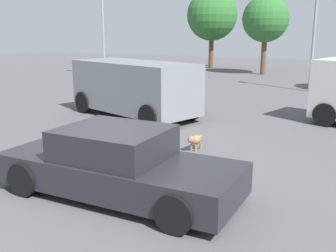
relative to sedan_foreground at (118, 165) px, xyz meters
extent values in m
plane|color=#515154|center=(-0.25, 0.27, -0.59)|extent=(80.00, 80.00, 0.00)
cube|color=#232328|center=(0.03, 0.00, -0.14)|extent=(4.53, 1.80, 0.57)
cube|color=#232328|center=(-0.07, 0.00, 0.42)|extent=(1.91, 1.64, 0.55)
cube|color=slate|center=(0.83, -0.01, 0.42)|extent=(0.07, 1.50, 0.46)
cube|color=slate|center=(-0.97, 0.01, 0.42)|extent=(0.07, 1.50, 0.46)
cylinder|color=black|center=(1.59, 0.82, -0.27)|extent=(0.64, 0.23, 0.64)
cylinder|color=black|center=(1.58, -0.85, -0.27)|extent=(0.64, 0.23, 0.64)
cylinder|color=black|center=(-1.53, 0.85, -0.27)|extent=(0.64, 0.23, 0.64)
cylinder|color=black|center=(-1.54, -0.82, -0.27)|extent=(0.64, 0.23, 0.64)
ellipsoid|color=olive|center=(0.17, 3.32, -0.31)|extent=(0.28, 0.43, 0.23)
sphere|color=olive|center=(0.14, 3.07, -0.25)|extent=(0.18, 0.18, 0.18)
sphere|color=olive|center=(0.14, 3.00, -0.25)|extent=(0.08, 0.08, 0.08)
cylinder|color=olive|center=(0.22, 3.18, -0.50)|extent=(0.06, 0.06, 0.18)
cylinder|color=olive|center=(0.10, 3.20, -0.50)|extent=(0.06, 0.06, 0.18)
cylinder|color=olive|center=(0.25, 3.44, -0.50)|extent=(0.06, 0.06, 0.18)
cylinder|color=olive|center=(0.13, 3.45, -0.50)|extent=(0.06, 0.06, 0.18)
sphere|color=olive|center=(0.20, 3.56, -0.28)|extent=(0.10, 0.10, 0.10)
cube|color=slate|center=(2.58, 8.72, 0.99)|extent=(0.52, 1.69, 0.75)
cylinder|color=black|center=(2.86, 7.63, -0.21)|extent=(0.80, 0.45, 0.76)
cube|color=gray|center=(-3.43, 6.18, 0.51)|extent=(5.27, 3.46, 1.71)
cube|color=slate|center=(-1.15, 5.41, 0.89)|extent=(0.59, 1.62, 0.68)
cylinder|color=black|center=(-1.38, 6.48, -0.19)|extent=(0.84, 0.49, 0.80)
cylinder|color=black|center=(-1.99, 4.69, -0.19)|extent=(0.84, 0.49, 0.80)
cylinder|color=black|center=(-4.87, 7.67, -0.19)|extent=(0.84, 0.49, 0.80)
cylinder|color=black|center=(-5.48, 5.88, -0.19)|extent=(0.84, 0.49, 0.80)
cylinder|color=gray|center=(-11.61, 15.78, 2.79)|extent=(0.14, 0.14, 6.75)
cylinder|color=gray|center=(1.35, 15.50, 1.95)|extent=(0.14, 0.14, 5.07)
cylinder|color=brown|center=(-7.94, 25.78, 0.79)|extent=(0.39, 0.39, 2.75)
sphere|color=#2D6B2D|center=(-7.94, 25.78, 3.71)|extent=(4.11, 4.11, 4.11)
cylinder|color=brown|center=(-2.77, 22.54, 0.74)|extent=(0.36, 0.36, 2.65)
sphere|color=#2D6B2D|center=(-2.77, 22.54, 3.26)|extent=(3.20, 3.20, 3.20)
camera|label=1|loc=(3.95, -5.78, 2.40)|focal=42.34mm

